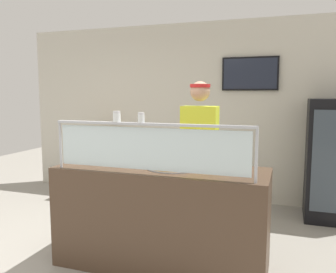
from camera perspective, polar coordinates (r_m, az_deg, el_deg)
The scene contains 12 objects.
ground_plane at distance 4.12m, azimuth 2.12°, elevation -16.29°, with size 12.00×12.00×0.00m, color gray.
shop_rear_unit at distance 5.40m, azimuth 7.41°, elevation 4.06°, with size 6.36×0.13×2.70m.
serving_counter at distance 3.37m, azimuth -1.17°, elevation -13.04°, with size 1.96×0.69×0.95m, color #4C3828.
sneeze_guard at distance 2.93m, azimuth -3.14°, elevation -0.90°, with size 1.78×0.06×0.44m.
pizza_tray at distance 3.23m, azimuth 0.83°, elevation -4.86°, with size 0.49×0.49×0.04m.
pizza_server at distance 3.21m, azimuth 0.24°, elevation -4.52°, with size 0.07×0.28×0.01m, color #ADAFB7.
parmesan_shaker at distance 3.03m, azimuth -8.35°, elevation 3.13°, with size 0.07×0.07×0.09m.
pepper_flake_shaker at distance 2.93m, azimuth -4.39°, elevation 2.99°, with size 0.06×0.06×0.09m.
worker_figure at distance 3.76m, azimuth 5.20°, elevation -2.58°, with size 0.41×0.50×1.76m.
drink_fridge at distance 4.94m, azimuth 25.40°, elevation -3.53°, with size 0.66×0.63×1.57m.
prep_shelf at distance 5.71m, azimuth -11.58°, elevation -5.34°, with size 0.70×0.55×0.84m, color #B7BABF.
pizza_box_stack at distance 5.63m, azimuth -11.71°, elevation -0.47°, with size 0.49×0.47×0.13m.
Camera 1 is at (2.07, -2.62, 1.63)m, focal length 37.34 mm.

